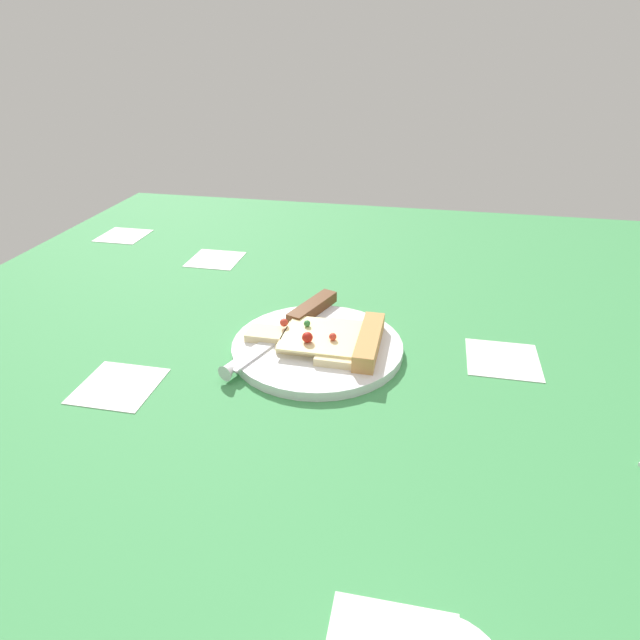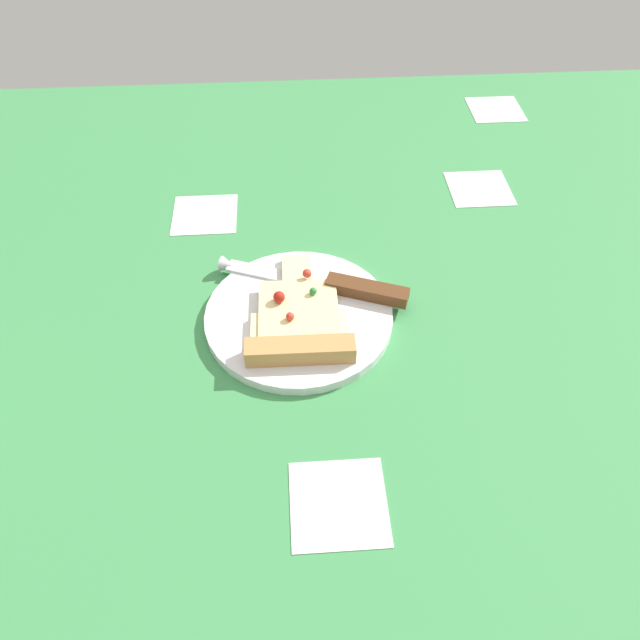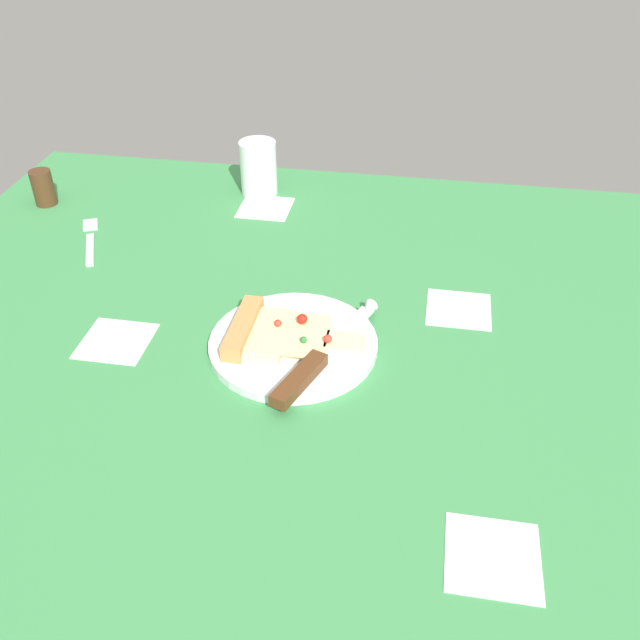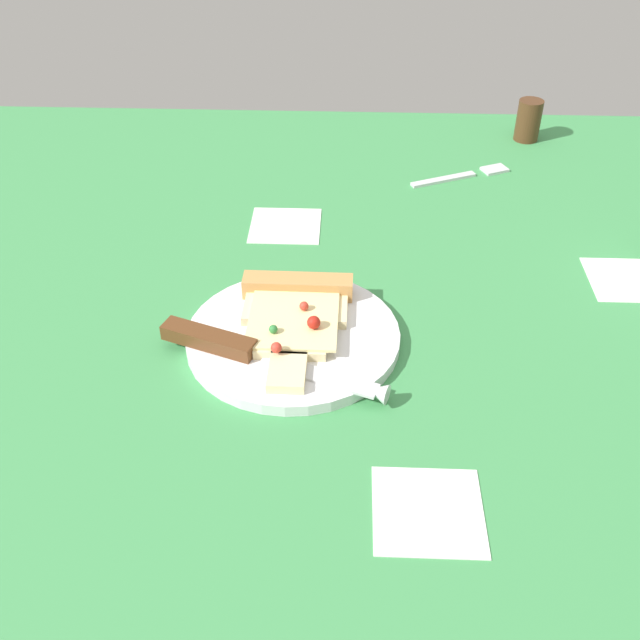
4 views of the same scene
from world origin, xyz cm
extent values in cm
cube|color=#3D8C4C|center=(0.00, 0.00, -1.50)|extent=(123.87, 123.87, 3.00)
cube|color=white|center=(12.86, -44.77, -0.10)|extent=(9.00, 9.00, 0.20)
cube|color=white|center=(-25.01, 21.26, -0.10)|extent=(9.00, 9.00, 0.20)
cube|color=white|center=(-21.37, -19.16, -0.10)|extent=(9.00, 9.00, 0.20)
cube|color=white|center=(23.60, -4.06, -0.10)|extent=(9.00, 9.00, 0.20)
cylinder|color=silver|center=(-0.29, -6.71, 0.62)|extent=(22.15, 22.15, 1.23)
cube|color=beige|center=(3.71, -6.76, 1.73)|extent=(6.14, 11.08, 1.00)
cube|color=beige|center=(-1.79, -6.69, 1.73)|extent=(5.69, 7.27, 1.00)
cube|color=beige|center=(-6.79, -6.63, 1.73)|extent=(5.25, 3.67, 1.00)
cube|color=#F2E099|center=(0.71, -6.72, 2.38)|extent=(10.12, 9.33, 0.30)
cube|color=tan|center=(6.71, -6.80, 2.33)|extent=(2.75, 12.03, 2.20)
sphere|color=red|center=(2.20, -7.74, 3.02)|extent=(0.97, 0.97, 0.97)
sphere|color=red|center=(-4.78, -5.45, 3.08)|extent=(1.10, 1.10, 1.10)
sphere|color=#2D7A38|center=(-1.77, -4.89, 2.98)|extent=(0.89, 0.89, 0.89)
sphere|color=#B21E14|center=(-0.82, -8.90, 3.22)|extent=(1.37, 1.37, 1.37)
cube|color=silver|center=(-6.73, -9.62, 1.38)|extent=(6.13, 11.93, 0.30)
cone|color=silver|center=(-8.86, -15.23, 1.38)|extent=(2.58, 2.58, 2.00)
cube|color=#593319|center=(-2.47, 1.60, 2.03)|extent=(5.61, 10.13, 1.60)
cylinder|color=white|center=(15.22, -50.46, 4.90)|extent=(6.61, 6.61, 9.80)
cylinder|color=#4C2D19|center=(51.85, -39.76, 3.15)|extent=(3.77, 3.77, 6.30)
cube|color=silver|center=(37.15, -25.60, 0.40)|extent=(5.20, 9.61, 0.80)
cube|color=silver|center=(40.64, -33.35, 0.40)|extent=(3.67, 4.27, 0.80)
camera|label=1|loc=(12.44, -66.08, 36.80)|focal=30.41mm
camera|label=2|loc=(49.73, -7.54, 53.04)|focal=34.34mm
camera|label=3|loc=(-15.54, 63.08, 57.32)|focal=39.03mm
camera|label=4|loc=(-60.73, -11.97, 49.56)|focal=42.29mm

